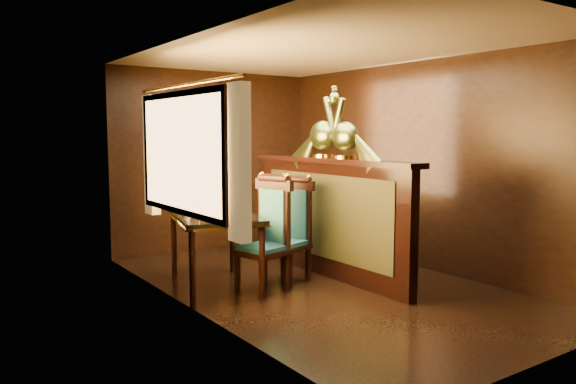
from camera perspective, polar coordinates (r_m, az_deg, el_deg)
name	(u,v)px	position (r m, az deg, el deg)	size (l,w,h in m)	color
ground	(323,286)	(6.15, 3.53, -9.48)	(5.00, 5.00, 0.00)	black
room_shell	(316,139)	(5.88, 2.87, 5.43)	(3.04, 5.04, 2.52)	black
partition	(329,215)	(6.43, 4.17, -2.30)	(0.26, 2.70, 1.36)	black
dining_table	(214,220)	(5.95, -7.56, -2.86)	(1.15, 1.52, 1.00)	black
chair_left	(269,229)	(5.86, -1.90, -3.81)	(0.54, 0.55, 1.23)	black
chair_right	(292,225)	(6.24, 0.43, -3.42)	(0.54, 0.56, 1.19)	black
peacock_left	(345,123)	(6.15, 5.85, 6.96)	(0.24, 0.65, 0.77)	#1B533B
peacock_right	(323,122)	(6.46, 3.58, 7.06)	(0.25, 0.67, 0.80)	#1B533B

